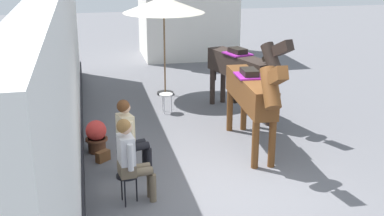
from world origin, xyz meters
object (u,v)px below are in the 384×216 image
(seated_visitor_near, at_px, (131,157))
(saddled_horse_far, at_px, (243,67))
(seated_visitor_far, at_px, (129,133))
(flower_planter_farthest, at_px, (96,136))
(satchel_bag, at_px, (103,156))
(saddled_horse_near, at_px, (252,93))
(spare_stool_white, at_px, (166,96))
(cafe_parasol, at_px, (164,5))

(seated_visitor_near, relative_size, saddled_horse_far, 0.48)
(saddled_horse_far, bearing_deg, seated_visitor_far, -137.09)
(seated_visitor_far, distance_m, saddled_horse_far, 3.93)
(seated_visitor_near, xyz_separation_m, seated_visitor_far, (0.07, 0.98, 0.00))
(flower_planter_farthest, bearing_deg, seated_visitor_far, -65.21)
(saddled_horse_far, height_order, satchel_bag, saddled_horse_far)
(seated_visitor_near, relative_size, seated_visitor_far, 1.00)
(saddled_horse_near, height_order, spare_stool_white, saddled_horse_near)
(saddled_horse_near, height_order, saddled_horse_far, same)
(seated_visitor_near, bearing_deg, cafe_parasol, 75.73)
(saddled_horse_far, bearing_deg, spare_stool_white, 160.94)
(satchel_bag, bearing_deg, seated_visitor_far, 81.81)
(spare_stool_white, bearing_deg, saddled_horse_near, -64.30)
(flower_planter_farthest, height_order, cafe_parasol, cafe_parasol)
(saddled_horse_near, distance_m, saddled_horse_far, 2.05)
(saddled_horse_far, distance_m, flower_planter_farthest, 3.80)
(saddled_horse_near, relative_size, saddled_horse_far, 1.03)
(cafe_parasol, bearing_deg, satchel_bag, -114.32)
(flower_planter_farthest, distance_m, spare_stool_white, 2.69)
(seated_visitor_near, distance_m, seated_visitor_far, 0.99)
(cafe_parasol, bearing_deg, saddled_horse_far, -54.74)
(cafe_parasol, relative_size, satchel_bag, 9.21)
(seated_visitor_near, relative_size, flower_planter_farthest, 2.17)
(seated_visitor_far, bearing_deg, spare_stool_white, 70.26)
(seated_visitor_far, height_order, cafe_parasol, cafe_parasol)
(saddled_horse_far, distance_m, satchel_bag, 4.00)
(satchel_bag, bearing_deg, saddled_horse_near, 138.16)
(seated_visitor_near, xyz_separation_m, cafe_parasol, (1.46, 5.73, 1.59))
(spare_stool_white, bearing_deg, seated_visitor_near, -106.30)
(satchel_bag, bearing_deg, flower_planter_farthest, -120.57)
(saddled_horse_far, relative_size, flower_planter_farthest, 4.56)
(cafe_parasol, bearing_deg, spare_stool_white, -98.37)
(seated_visitor_far, relative_size, cafe_parasol, 0.54)
(flower_planter_farthest, relative_size, spare_stool_white, 1.39)
(saddled_horse_near, bearing_deg, spare_stool_white, 115.70)
(saddled_horse_near, relative_size, flower_planter_farthest, 4.69)
(seated_visitor_far, xyz_separation_m, flower_planter_farthest, (-0.54, 1.17, -0.44))
(seated_visitor_far, distance_m, spare_stool_white, 3.47)
(flower_planter_farthest, xyz_separation_m, spare_stool_white, (1.70, 2.08, 0.07))
(seated_visitor_near, distance_m, saddled_horse_far, 4.69)
(saddled_horse_far, xyz_separation_m, flower_planter_farthest, (-3.40, -1.49, -0.82))
(seated_visitor_far, xyz_separation_m, satchel_bag, (-0.45, 0.69, -0.68))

